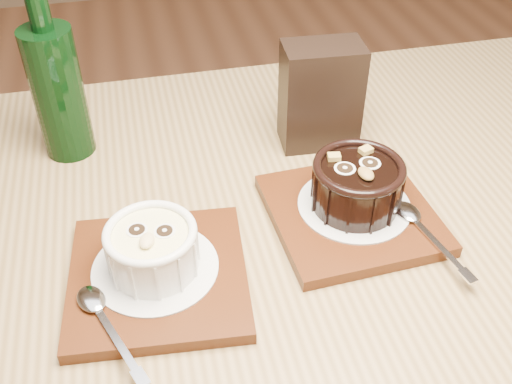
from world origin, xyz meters
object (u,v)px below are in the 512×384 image
tray_left (158,277)px  tray_right (351,214)px  ramekin_white (152,247)px  table (265,294)px  ramekin_dark (357,183)px  green_bottle (57,88)px  condiment_stand (320,96)px

tray_left → tray_right: bearing=11.4°
tray_left → ramekin_white: bearing=104.8°
table → ramekin_dark: (0.11, 0.02, 0.14)m
tray_right → ramekin_white: bearing=-170.2°
green_bottle → table: bearing=-47.5°
table → tray_left: bearing=-165.1°
tray_right → ramekin_dark: 0.04m
table → ramekin_white: (-0.12, -0.03, 0.14)m
tray_left → ramekin_dark: ramekin_dark is taller
tray_left → green_bottle: size_ratio=0.75×
table → tray_left: size_ratio=6.69×
tray_right → green_bottle: green_bottle is taller
tray_right → ramekin_dark: ramekin_dark is taller
tray_right → green_bottle: size_ratio=0.75×
ramekin_white → tray_right: bearing=26.5°
ramekin_white → green_bottle: bearing=125.3°
tray_right → condiment_stand: 0.17m
tray_right → green_bottle: (-0.31, 0.22, 0.09)m
tray_right → table: bearing=-172.9°
table → ramekin_white: ramekin_white is taller
table → tray_left: tray_left is taller
condiment_stand → ramekin_white: bearing=-140.1°
green_bottle → condiment_stand: bearing=-9.8°
condiment_stand → green_bottle: (-0.33, 0.06, 0.02)m
tray_right → ramekin_dark: (0.00, 0.01, 0.04)m
table → ramekin_dark: 0.18m
tray_right → condiment_stand: condiment_stand is taller
ramekin_white → tray_right: size_ratio=0.52×
ramekin_white → ramekin_dark: ramekin_dark is taller
table → condiment_stand: 0.26m
ramekin_white → ramekin_dark: bearing=27.6°
green_bottle → ramekin_dark: bearing=-33.5°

